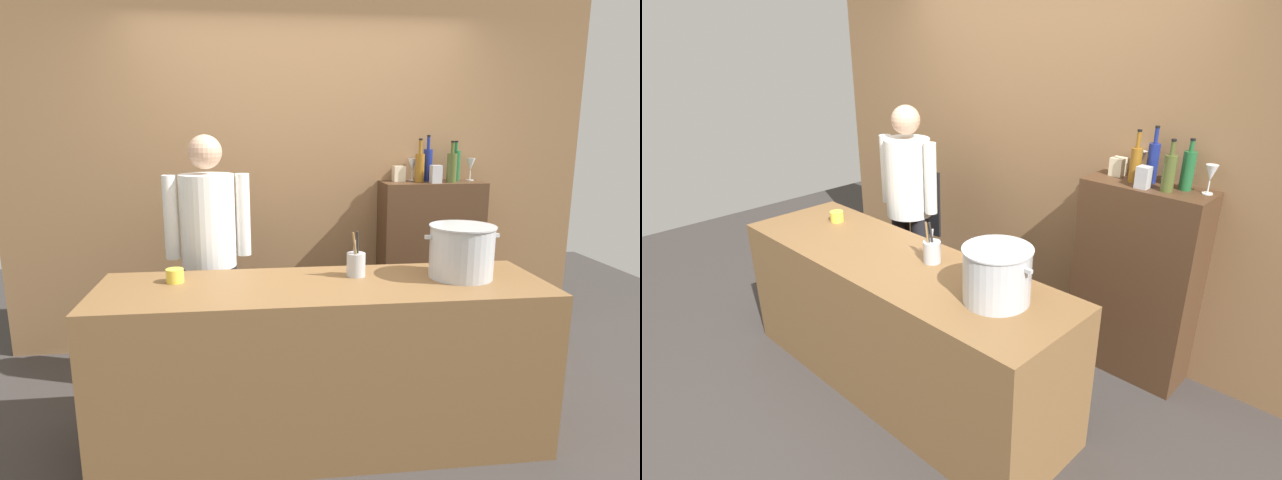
% 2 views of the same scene
% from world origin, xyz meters
% --- Properties ---
extents(ground_plane, '(8.00, 8.00, 0.00)m').
position_xyz_m(ground_plane, '(0.00, 0.00, 0.00)').
color(ground_plane, '#383330').
extents(brick_back_panel, '(4.40, 0.10, 3.00)m').
position_xyz_m(brick_back_panel, '(0.00, 1.40, 1.50)').
color(brick_back_panel, olive).
rests_on(brick_back_panel, ground_plane).
extents(prep_counter, '(2.36, 0.70, 0.90)m').
position_xyz_m(prep_counter, '(0.00, 0.00, 0.45)').
color(prep_counter, brown).
rests_on(prep_counter, ground_plane).
extents(bar_cabinet, '(0.76, 0.32, 1.30)m').
position_xyz_m(bar_cabinet, '(0.97, 1.19, 0.65)').
color(bar_cabinet, '#472D1C').
rests_on(bar_cabinet, ground_plane).
extents(chef, '(0.53, 0.38, 1.66)m').
position_xyz_m(chef, '(-0.65, 0.68, 0.96)').
color(chef, black).
rests_on(chef, ground_plane).
extents(stockpot_large, '(0.42, 0.36, 0.29)m').
position_xyz_m(stockpot_large, '(0.76, 0.04, 1.04)').
color(stockpot_large, '#B7BABF').
rests_on(stockpot_large, prep_counter).
extents(utensil_crock, '(0.10, 0.10, 0.26)m').
position_xyz_m(utensil_crock, '(0.19, 0.13, 0.97)').
color(utensil_crock, '#B7BABF').
rests_on(utensil_crock, prep_counter).
extents(butter_jar, '(0.09, 0.09, 0.07)m').
position_xyz_m(butter_jar, '(-0.78, 0.13, 0.94)').
color(butter_jar, yellow).
rests_on(butter_jar, prep_counter).
extents(wine_bottle_amber, '(0.07, 0.07, 0.32)m').
position_xyz_m(wine_bottle_amber, '(0.87, 1.19, 1.41)').
color(wine_bottle_amber, '#8C5919').
rests_on(wine_bottle_amber, bar_cabinet).
extents(wine_bottle_olive, '(0.07, 0.07, 0.30)m').
position_xyz_m(wine_bottle_olive, '(1.10, 1.14, 1.41)').
color(wine_bottle_olive, '#475123').
rests_on(wine_bottle_olive, bar_cabinet).
extents(wine_bottle_green, '(0.07, 0.07, 0.30)m').
position_xyz_m(wine_bottle_green, '(1.16, 1.24, 1.42)').
color(wine_bottle_green, '#1E592D').
rests_on(wine_bottle_green, bar_cabinet).
extents(wine_bottle_cobalt, '(0.07, 0.07, 0.34)m').
position_xyz_m(wine_bottle_cobalt, '(0.95, 1.25, 1.43)').
color(wine_bottle_cobalt, navy).
rests_on(wine_bottle_cobalt, bar_cabinet).
extents(wine_glass_tall, '(0.07, 0.07, 0.17)m').
position_xyz_m(wine_glass_tall, '(1.29, 1.25, 1.42)').
color(wine_glass_tall, silver).
rests_on(wine_glass_tall, bar_cabinet).
extents(wine_glass_wide, '(0.08, 0.08, 0.17)m').
position_xyz_m(wine_glass_wide, '(0.84, 1.30, 1.41)').
color(wine_glass_wide, silver).
rests_on(wine_glass_wide, bar_cabinet).
extents(spice_tin_cream, '(0.08, 0.08, 0.11)m').
position_xyz_m(spice_tin_cream, '(0.73, 1.25, 1.36)').
color(spice_tin_cream, beige).
rests_on(spice_tin_cream, bar_cabinet).
extents(spice_tin_silver, '(0.07, 0.07, 0.13)m').
position_xyz_m(spice_tin_silver, '(0.97, 1.11, 1.36)').
color(spice_tin_silver, '#B2B2B7').
rests_on(spice_tin_silver, bar_cabinet).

